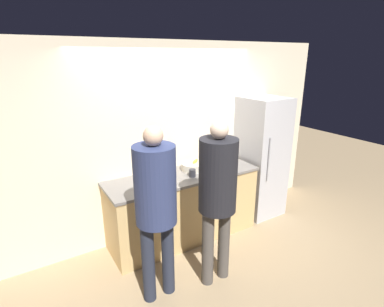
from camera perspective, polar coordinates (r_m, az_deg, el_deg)
The scene contains 13 objects.
ground_plane at distance 4.10m, azimuth 1.19°, elevation -17.85°, with size 14.00×14.00×0.00m, color #9E8460.
wall_back at distance 4.09m, azimuth -4.18°, elevation 2.40°, with size 5.20×0.06×2.60m.
counter at distance 4.13m, azimuth -1.71°, elevation -9.90°, with size 2.05×0.70×0.93m.
refrigerator at distance 4.73m, azimuth 12.98°, elevation -0.67°, with size 0.61×0.67×1.83m.
person_left at distance 2.88m, azimuth -6.92°, elevation -8.49°, with size 0.40×0.40×1.83m.
person_center at distance 3.09m, azimuth 4.89°, elevation -6.62°, with size 0.39×0.39×1.83m.
fruit_bowl at distance 4.05m, azimuth 0.16°, elevation -2.46°, with size 0.31×0.31×0.14m.
utensil_crock at distance 3.83m, azimuth -9.70°, elevation -3.84°, with size 0.13×0.13×0.27m.
bottle_clear at distance 3.73m, azimuth -7.29°, elevation -3.96°, with size 0.07×0.07×0.22m.
bottle_amber at distance 4.23m, azimuth 3.32°, elevation -1.07°, with size 0.08×0.08×0.22m.
bottle_dark at distance 4.39m, azimuth 7.33°, elevation -0.51°, with size 0.07×0.07×0.21m.
cup_yellow at distance 3.98m, azimuth -5.62°, elevation -3.07°, with size 0.09×0.09×0.09m.
cup_black at distance 3.83m, azimuth 0.08°, elevation -3.75°, with size 0.08×0.08×0.10m.
Camera 1 is at (-1.80, -2.78, 2.42)m, focal length 28.00 mm.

